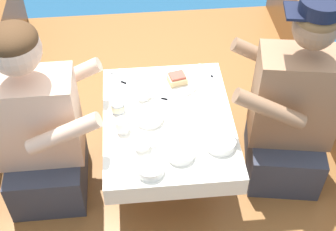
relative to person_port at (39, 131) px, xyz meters
The scene contains 22 objects.
ground_plane 0.96m from the person_port, ahead, with size 60.00×60.00×0.00m, color navy.
boat_deck 0.84m from the person_port, ahead, with size 1.97×3.13×0.34m, color brown.
cockpit_table 0.61m from the person_port, ahead, with size 0.61×0.78×0.44m.
person_port is the anchor object (origin of this frame).
person_starboard 1.21m from the person_port, ahead, with size 0.57×0.51×1.04m.
plate_sandwich 0.72m from the person_port, 19.60° to the left, with size 0.22×0.22×0.01m.
plate_bread 0.68m from the person_port, ahead, with size 0.19×0.19×0.01m.
sandwich 0.72m from the person_port, 19.60° to the left, with size 0.10×0.09×0.05m.
bowl_port_near 0.59m from the person_port, 31.71° to the right, with size 0.12×0.12×0.04m.
bowl_starboard_near 0.52m from the person_port, ahead, with size 0.14×0.14×0.04m.
bowl_center_far 0.68m from the person_port, 20.17° to the right, with size 0.13×0.13×0.04m.
bowl_port_far 0.85m from the person_port, 13.24° to the right, with size 0.14×0.14×0.04m.
coffee_cup_port 0.40m from the person_port, ahead, with size 0.09×0.06×0.07m.
coffee_cup_starboard 0.51m from the person_port, 19.50° to the right, with size 0.10×0.07×0.07m.
coffee_cup_center 0.52m from the person_port, 16.76° to the left, with size 0.09×0.06×0.06m.
tin_can 0.38m from the person_port, 10.44° to the left, with size 0.07×0.07×0.05m.
utensil_spoon_center 0.50m from the person_port, 40.54° to the left, with size 0.13×0.13×0.01m.
utensil_knife_starboard 0.86m from the person_port, 14.59° to the left, with size 0.08×0.16×0.00m.
utensil_knife_port 0.56m from the person_port, 36.29° to the left, with size 0.15×0.10×0.00m.
utensil_fork_port 0.66m from the person_port, ahead, with size 0.17×0.08×0.00m.
utensil_spoon_port 0.89m from the person_port, 21.64° to the left, with size 0.09×0.16×0.01m.
utensil_fork_starboard 0.51m from the person_port, 28.15° to the left, with size 0.15×0.11×0.00m.
Camera 1 is at (-0.14, -1.56, 2.36)m, focal length 50.00 mm.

